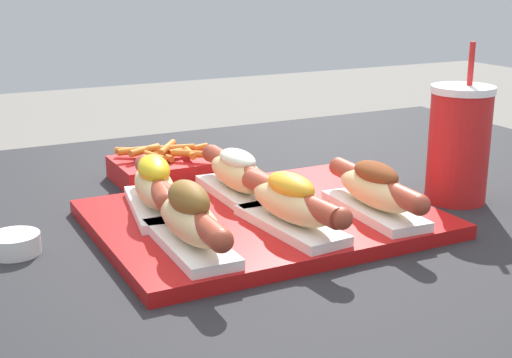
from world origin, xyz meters
name	(u,v)px	position (x,y,z in m)	size (l,w,h in m)	color
serving_tray	(263,219)	(0.00, -0.01, 0.77)	(0.43, 0.33, 0.02)	#B71414
hot_dog_0	(189,219)	(-0.13, -0.09, 0.81)	(0.06, 0.21, 0.08)	white
hot_dog_1	(293,203)	(0.00, -0.09, 0.81)	(0.07, 0.21, 0.07)	white
hot_dog_2	(375,190)	(0.12, -0.09, 0.81)	(0.07, 0.21, 0.07)	white
hot_dog_3	(155,186)	(-0.12, 0.05, 0.81)	(0.09, 0.21, 0.07)	white
hot_dog_4	(239,173)	(0.00, 0.06, 0.81)	(0.06, 0.21, 0.07)	white
sauce_bowl	(14,243)	(-0.31, 0.03, 0.77)	(0.06, 0.06, 0.02)	white
drink_cup	(459,144)	(0.30, -0.05, 0.84)	(0.09, 0.09, 0.23)	red
fries_basket	(167,168)	(-0.04, 0.24, 0.78)	(0.16, 0.13, 0.06)	red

